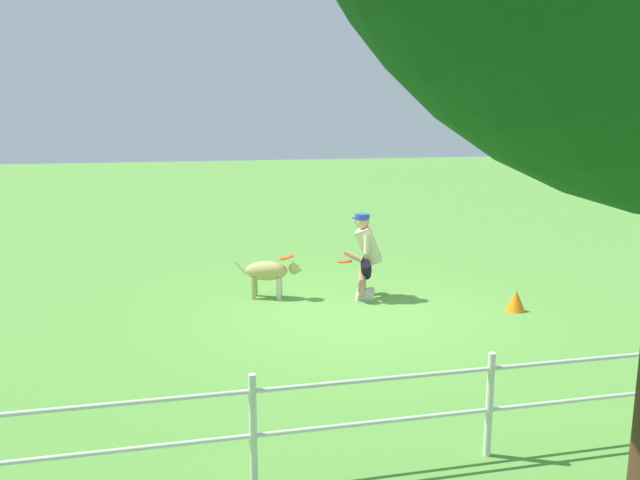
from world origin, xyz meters
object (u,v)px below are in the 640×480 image
person (366,253)px  frisbee_held (345,261)px  dog (269,272)px  training_cone (516,300)px  frisbee_flying (286,257)px

person → frisbee_held: (0.37, 0.12, -0.09)m
dog → training_cone: size_ratio=3.36×
training_cone → person: bearing=-31.1°
frisbee_held → training_cone: size_ratio=0.72×
frisbee_flying → training_cone: (-3.09, 1.37, -0.49)m
frisbee_flying → training_cone: size_ratio=0.76×
dog → frisbee_flying: size_ratio=4.39×
person → frisbee_held: 0.40m
frisbee_flying → frisbee_held: (-0.83, 0.35, -0.03)m
person → dog: 1.50m
person → training_cone: 2.28m
frisbee_held → training_cone: bearing=155.8°
dog → frisbee_held: size_ratio=4.68×
dog → frisbee_flying: 0.35m
person → frisbee_flying: bearing=8.7°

